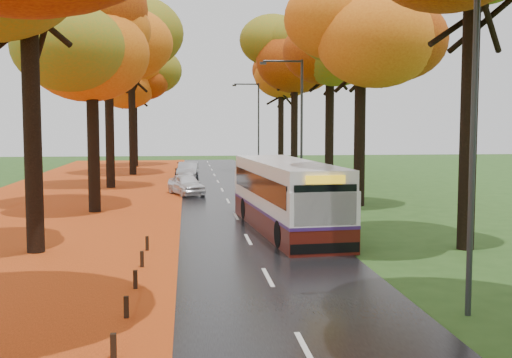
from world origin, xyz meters
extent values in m
cube|color=black|center=(0.00, 25.00, 0.02)|extent=(6.50, 90.00, 0.04)
cube|color=silver|center=(0.00, 25.00, 0.04)|extent=(0.12, 90.00, 0.01)
cube|color=maroon|center=(-9.00, 25.00, 0.01)|extent=(12.00, 90.00, 0.02)
cube|color=#DC5216|center=(-3.05, 25.00, 0.04)|extent=(0.90, 90.00, 0.01)
cylinder|color=black|center=(-7.50, 16.50, 4.58)|extent=(0.60, 0.60, 9.15)
cylinder|color=black|center=(-6.90, 26.50, 4.00)|extent=(0.60, 0.60, 8.00)
ellipsoid|color=orange|center=(-6.90, 26.50, 9.00)|extent=(9.20, 9.20, 7.18)
cylinder|color=black|center=(-7.50, 38.50, 4.29)|extent=(0.60, 0.60, 8.58)
ellipsoid|color=orange|center=(-7.50, 38.50, 9.65)|extent=(8.00, 8.00, 6.24)
cylinder|color=black|center=(-6.90, 49.50, 4.58)|extent=(0.60, 0.60, 9.15)
ellipsoid|color=orange|center=(-6.90, 49.50, 10.30)|extent=(9.20, 9.20, 7.18)
cylinder|color=black|center=(-7.50, 59.50, 4.00)|extent=(0.60, 0.60, 8.00)
ellipsoid|color=orange|center=(-7.50, 59.50, 9.00)|extent=(8.00, 8.00, 6.24)
cylinder|color=black|center=(7.50, 15.50, 4.61)|extent=(0.60, 0.60, 9.22)
cylinder|color=black|center=(6.90, 27.50, 4.10)|extent=(0.60, 0.60, 8.19)
ellipsoid|color=#C45B0E|center=(6.90, 27.50, 9.22)|extent=(9.20, 9.20, 7.18)
cylinder|color=black|center=(7.50, 37.50, 4.35)|extent=(0.60, 0.60, 8.70)
ellipsoid|color=#C45B0E|center=(7.50, 37.50, 9.79)|extent=(8.20, 8.20, 6.40)
cylinder|color=black|center=(6.90, 48.50, 4.61)|extent=(0.60, 0.60, 9.22)
ellipsoid|color=#C45B0E|center=(6.90, 48.50, 10.37)|extent=(9.20, 9.20, 7.18)
cylinder|color=black|center=(7.50, 60.50, 4.10)|extent=(0.60, 0.60, 8.19)
ellipsoid|color=#C45B0E|center=(7.50, 60.50, 9.22)|extent=(8.20, 8.20, 6.40)
cube|color=black|center=(-3.70, 6.00, 0.26)|extent=(0.11, 0.11, 0.52)
cube|color=black|center=(-3.70, 8.60, 0.26)|extent=(0.11, 0.11, 0.52)
cube|color=black|center=(-3.70, 11.20, 0.26)|extent=(0.11, 0.11, 0.52)
cube|color=black|center=(-3.70, 13.80, 0.26)|extent=(0.11, 0.11, 0.52)
cube|color=black|center=(-3.70, 16.40, 0.26)|extent=(0.11, 0.11, 0.52)
cylinder|color=#333538|center=(4.20, 8.00, 4.00)|extent=(0.14, 0.14, 8.00)
cylinder|color=#333538|center=(4.20, 30.00, 4.00)|extent=(0.14, 0.14, 8.00)
cylinder|color=#333538|center=(3.10, 30.00, 7.90)|extent=(2.20, 0.11, 0.11)
cube|color=#333538|center=(2.00, 30.00, 7.78)|extent=(0.35, 0.18, 0.14)
cylinder|color=#333538|center=(4.20, 52.00, 4.00)|extent=(0.14, 0.14, 8.00)
cylinder|color=#333538|center=(3.10, 52.00, 7.90)|extent=(2.20, 0.11, 0.11)
cube|color=#333538|center=(2.00, 52.00, 7.78)|extent=(0.35, 0.18, 0.14)
cube|color=#48110B|center=(1.76, 19.98, 0.48)|extent=(3.42, 10.95, 0.88)
cube|color=white|center=(1.76, 19.98, 1.56)|extent=(3.42, 10.95, 1.27)
cube|color=white|center=(1.76, 19.98, 2.54)|extent=(3.35, 10.74, 0.69)
cube|color=#371B5F|center=(1.76, 19.98, 0.97)|extent=(3.44, 10.98, 0.12)
cube|color=black|center=(1.76, 19.98, 1.95)|extent=(3.37, 10.10, 0.83)
cube|color=black|center=(2.25, 14.64, 1.75)|extent=(2.15, 0.26, 1.37)
cube|color=yellow|center=(2.25, 14.64, 2.61)|extent=(1.35, 0.18, 0.27)
cube|color=black|center=(2.25, 14.66, 0.31)|extent=(2.40, 0.34, 0.34)
cylinder|color=black|center=(0.99, 16.23, 0.53)|extent=(0.36, 1.00, 0.98)
cylinder|color=black|center=(3.19, 16.43, 0.53)|extent=(0.36, 1.00, 0.98)
cylinder|color=black|center=(0.37, 23.10, 0.53)|extent=(0.36, 1.00, 0.98)
cylinder|color=black|center=(2.57, 23.30, 0.53)|extent=(0.36, 1.00, 0.98)
imported|color=white|center=(-2.35, 33.37, 0.68)|extent=(2.62, 4.03, 1.28)
imported|color=#999BA0|center=(-2.21, 43.50, 0.73)|extent=(1.81, 4.28, 1.38)
imported|color=black|center=(-2.35, 43.92, 0.67)|extent=(1.78, 4.34, 1.26)
camera|label=1|loc=(-2.28, -5.99, 4.49)|focal=45.00mm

